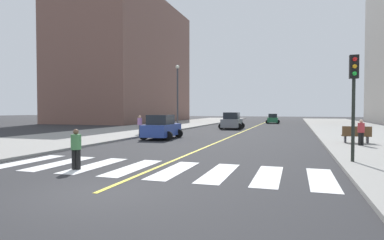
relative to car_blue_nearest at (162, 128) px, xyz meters
name	(u,v)px	position (x,y,z in m)	size (l,w,h in m)	color
ground_plane	(95,194)	(5.01, -16.64, -0.92)	(220.00, 220.00, 0.00)	#28282B
sidewalk_kerb_west	(107,133)	(-7.19, 3.36, -0.84)	(10.00, 120.00, 0.15)	gray
crosswalk_paint	(153,169)	(5.01, -12.64, -0.91)	(13.50, 4.00, 0.01)	silver
lane_divider_paint	(256,126)	(5.01, 23.36, -0.91)	(0.16, 80.00, 0.01)	yellow
low_rise_brick_west	(128,63)	(-22.22, 34.89, 11.05)	(16.00, 32.00, 23.95)	brown
car_blue_nearest	(162,128)	(0.00, 0.00, 0.00)	(2.88, 4.49, 1.97)	#2D479E
car_gray_second	(232,121)	(2.94, 15.25, 0.04)	(2.97, 4.66, 2.05)	slate
car_green_third	(273,119)	(6.69, 33.57, -0.13)	(2.42, 3.81, 1.68)	#236B42
traffic_light_near_corner	(354,87)	(12.79, -9.16, 2.45)	(0.36, 0.41, 4.56)	black
park_bench	(356,135)	(14.34, -0.44, -0.23)	(1.80, 0.57, 1.12)	brown
pedestrian_crossing	(76,147)	(2.14, -13.68, -0.03)	(0.40, 0.40, 1.62)	black
pedestrian_waiting_east	(361,131)	(14.35, -1.99, 0.12)	(0.40, 0.40, 1.62)	black
pedestrian_walking_west	(140,124)	(-3.08, 2.22, 0.17)	(0.42, 0.42, 1.71)	#38383D
street_lamp	(178,91)	(-2.84, 11.51, 3.64)	(0.44, 0.44, 7.49)	#38383D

